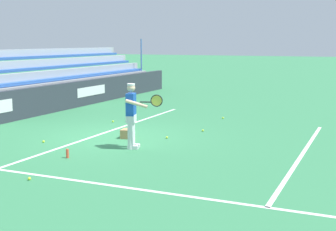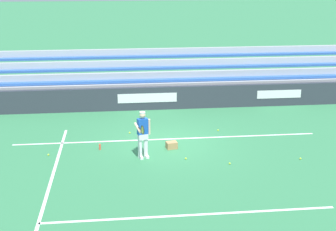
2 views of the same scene
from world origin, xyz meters
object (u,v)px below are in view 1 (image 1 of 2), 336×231
Objects in this scene: tennis_ball_toward_net at (29,179)px; tennis_ball_near_player at (203,130)px; tennis_ball_by_box at (167,137)px; tennis_ball_far_right at (113,121)px; water_bottle at (67,153)px; tennis_ball_far_left at (223,118)px; tennis_player at (132,115)px; tennis_ball_on_baseline at (44,142)px; ball_box_cardboard at (127,134)px.

tennis_ball_near_player is at bearing 166.87° from tennis_ball_toward_net.
tennis_ball_far_right is at bearing -121.91° from tennis_ball_by_box.
tennis_ball_near_player is at bearing 157.45° from water_bottle.
tennis_ball_near_player is at bearing 157.71° from tennis_ball_by_box.
tennis_ball_far_left is 0.30× the size of water_bottle.
tennis_player is 4.22m from tennis_ball_far_right.
tennis_player is 2.76m from tennis_ball_on_baseline.
tennis_ball_near_player and tennis_ball_on_baseline have the same top height.
water_bottle reaches higher than tennis_ball_near_player.
tennis_ball_near_player is 3.46m from tennis_ball_far_right.
tennis_player is 25.98× the size of tennis_ball_by_box.
ball_box_cardboard is 2.50m from tennis_ball_near_player.
water_bottle is (3.06, -1.28, 0.08)m from tennis_ball_by_box.
tennis_player is 1.99m from water_bottle.
tennis_ball_by_box and tennis_ball_far_left have the same top height.
tennis_player is 25.98× the size of tennis_ball_far_left.
tennis_player is at bearing 148.84° from water_bottle.
ball_box_cardboard is at bearing -145.18° from tennis_player.
ball_box_cardboard is at bearing -177.19° from tennis_ball_toward_net.
tennis_ball_on_baseline is at bearing -1.13° from tennis_ball_far_right.
tennis_ball_near_player is 4.86m from tennis_ball_on_baseline.
tennis_ball_by_box is 4.08m from tennis_ball_far_left.
tennis_ball_far_left is at bearing 166.37° from water_bottle.
ball_box_cardboard is 2.69m from water_bottle.
tennis_ball_far_left is at bearing 173.71° from tennis_ball_by_box.
tennis_ball_toward_net and tennis_ball_far_right have the same top height.
tennis_ball_on_baseline is (1.52, -1.81, -0.10)m from ball_box_cardboard.
ball_box_cardboard is at bearing -42.96° from tennis_ball_near_player.
tennis_player is 5.67m from tennis_ball_far_left.
water_bottle is at bearing 54.81° from tennis_ball_on_baseline.
tennis_ball_on_baseline is 1.00× the size of tennis_ball_far_right.
water_bottle is (7.11, -1.73, 0.08)m from tennis_ball_far_left.
tennis_ball_on_baseline is (1.90, -2.92, 0.00)m from tennis_ball_by_box.
tennis_ball_by_box is 1.00× the size of tennis_ball_on_baseline.
ball_box_cardboard is at bearing 176.40° from water_bottle.
tennis_player is at bearing -7.99° from tennis_ball_far_left.
tennis_ball_near_player is (2.60, 0.15, 0.00)m from tennis_ball_far_left.
tennis_ball_toward_net is (4.52, 0.22, -0.10)m from ball_box_cardboard.
tennis_player reaches higher than water_bottle.
tennis_ball_toward_net and tennis_ball_near_player have the same top height.
water_bottle reaches higher than tennis_ball_toward_net.
tennis_ball_by_box is 1.00× the size of tennis_ball_near_player.
tennis_ball_by_box is at bearing -22.29° from tennis_ball_near_player.
tennis_player is 25.98× the size of tennis_ball_on_baseline.
tennis_ball_by_box is (-1.50, 0.33, -0.86)m from tennis_player.
tennis_ball_by_box is at bearing 123.04° from tennis_ball_on_baseline.
tennis_ball_on_baseline is at bearing -81.12° from tennis_player.
tennis_ball_far_left and tennis_ball_on_baseline have the same top height.
tennis_player is 3.56m from tennis_ball_toward_net.
tennis_ball_far_right is 0.30× the size of water_bottle.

